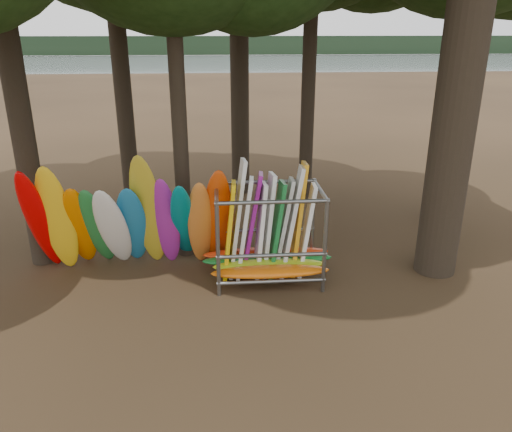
{
  "coord_description": "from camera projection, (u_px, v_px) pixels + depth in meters",
  "views": [
    {
      "loc": [
        -0.7,
        -9.76,
        5.67
      ],
      "look_at": [
        0.19,
        1.5,
        1.4
      ],
      "focal_mm": 35.0,
      "sensor_mm": 36.0,
      "label": 1
    }
  ],
  "objects": [
    {
      "name": "ground",
      "position": [
        253.0,
        298.0,
        11.16
      ],
      "size": [
        120.0,
        120.0,
        0.0
      ],
      "primitive_type": "plane",
      "color": "#47331E",
      "rests_on": "ground"
    },
    {
      "name": "lake",
      "position": [
        221.0,
        73.0,
        67.12
      ],
      "size": [
        160.0,
        160.0,
        0.0
      ],
      "primitive_type": "plane",
      "color": "gray",
      "rests_on": "ground"
    },
    {
      "name": "far_shore",
      "position": [
        218.0,
        45.0,
        113.04
      ],
      "size": [
        160.0,
        4.0,
        4.0
      ],
      "primitive_type": "cube",
      "color": "black",
      "rests_on": "ground"
    },
    {
      "name": "kayak_row",
      "position": [
        128.0,
        223.0,
        11.96
      ],
      "size": [
        4.86,
        2.13,
        3.18
      ],
      "color": "#E70203",
      "rests_on": "ground"
    },
    {
      "name": "storage_rack",
      "position": [
        268.0,
        238.0,
        11.73
      ],
      "size": [
        3.17,
        1.56,
        2.89
      ],
      "color": "slate",
      "rests_on": "ground"
    }
  ]
}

